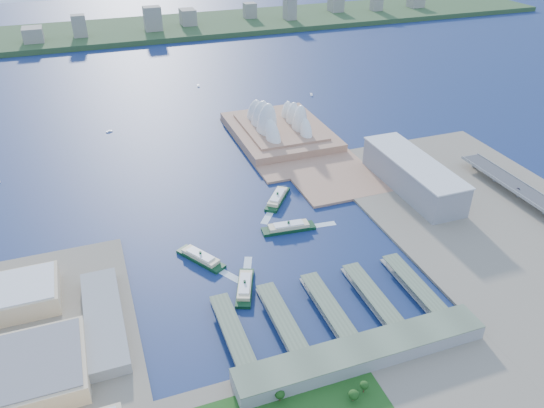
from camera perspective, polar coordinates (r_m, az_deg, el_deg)
name	(u,v)px	position (r m, az deg, el deg)	size (l,w,h in m)	color
ground	(280,263)	(510.37, 0.91, -6.40)	(3000.00, 3000.00, 0.00)	#0D1A41
east_land	(519,241)	(593.02, 25.06, -3.63)	(240.00, 500.00, 3.00)	gray
peninsula	(286,140)	(752.52, 1.57, 6.86)	(135.00, 220.00, 3.00)	#A5765A
far_shore	(139,30)	(1398.99, -14.16, 17.69)	(2200.00, 260.00, 12.00)	#2D4926
opera_house	(280,115)	(756.95, 0.87, 9.53)	(134.00, 180.00, 58.00)	white
toaster_building	(412,175)	(640.06, 14.87, 3.05)	(45.00, 155.00, 35.00)	gray
ferry_wharves	(327,306)	(459.20, 5.95, -10.91)	(184.00, 90.00, 9.30)	#57654D
terminal_building	(362,353)	(419.32, 9.71, -15.52)	(200.00, 28.00, 12.00)	gray
far_skyline	(138,17)	(1372.57, -14.23, 18.88)	(1900.00, 140.00, 55.00)	gray
ferry_a	(201,256)	(515.62, -7.69, -5.56)	(13.87, 54.50, 10.31)	#0C3318
ferry_b	(278,196)	(605.28, 0.60, 0.82)	(14.19, 55.73, 10.54)	#0C3318
ferry_c	(245,285)	(478.18, -2.95, -8.69)	(13.30, 52.25, 9.88)	#0C3318
ferry_d	(289,226)	(554.01, 1.79, -2.35)	(14.39, 56.55, 10.69)	#0C3318
boat_b	(109,131)	(818.30, -17.12, 7.50)	(3.12, 8.93, 2.41)	white
boat_c	(311,94)	(932.01, 4.26, 11.67)	(3.60, 12.35, 2.78)	white
boat_e	(198,86)	(982.71, -7.94, 12.51)	(3.67, 11.54, 2.83)	white
car_c	(518,188)	(662.99, 24.97, 1.54)	(1.63, 4.01, 1.16)	slate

